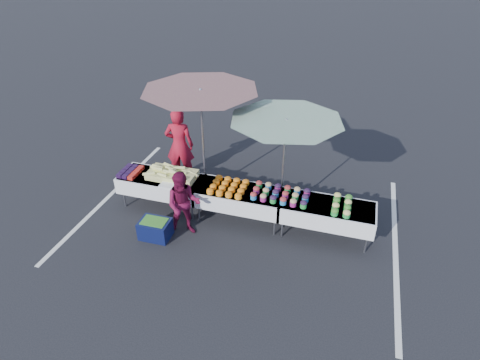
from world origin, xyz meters
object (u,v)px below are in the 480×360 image
(table_center, at_px, (240,197))
(vendor, at_px, (180,145))
(table_right, at_px, (327,212))
(umbrella_left, at_px, (201,99))
(storage_bin, at_px, (155,229))
(umbrella_right, at_px, (286,129))
(table_left, at_px, (162,183))
(customer, at_px, (183,204))

(table_center, xyz_separation_m, vendor, (-1.88, 1.18, 0.35))
(table_center, height_order, table_right, same)
(umbrella_left, xyz_separation_m, storage_bin, (-0.37, -1.85, -2.11))
(table_center, height_order, vendor, vendor)
(table_right, bearing_deg, umbrella_right, 158.20)
(umbrella_right, xyz_separation_m, storage_bin, (-2.27, -1.45, -1.87))
(table_left, bearing_deg, table_right, 0.00)
(table_left, bearing_deg, table_center, 0.00)
(table_right, distance_m, umbrella_left, 3.47)
(vendor, height_order, umbrella_left, umbrella_left)
(table_left, distance_m, table_center, 1.80)
(umbrella_left, bearing_deg, table_left, -131.47)
(vendor, bearing_deg, table_left, 81.55)
(umbrella_left, height_order, umbrella_right, umbrella_left)
(table_center, relative_size, umbrella_right, 0.73)
(table_left, xyz_separation_m, table_right, (3.60, 0.00, 0.00))
(table_right, bearing_deg, storage_bin, -162.13)
(vendor, height_order, customer, vendor)
(umbrella_right, bearing_deg, storage_bin, -147.34)
(table_left, xyz_separation_m, umbrella_right, (2.60, 0.40, 1.49))
(table_left, relative_size, umbrella_left, 0.71)
(vendor, bearing_deg, table_center, 135.69)
(umbrella_right, height_order, storage_bin, umbrella_right)
(vendor, xyz_separation_m, storage_bin, (0.41, -2.23, -0.72))
(vendor, relative_size, storage_bin, 3.02)
(table_left, distance_m, umbrella_right, 3.02)
(customer, relative_size, umbrella_left, 0.54)
(vendor, height_order, umbrella_right, umbrella_right)
(table_left, distance_m, table_right, 3.60)
(table_center, bearing_deg, vendor, 147.85)
(storage_bin, bearing_deg, table_left, 106.31)
(table_center, distance_m, umbrella_left, 2.20)
(table_center, bearing_deg, customer, -141.49)
(storage_bin, bearing_deg, table_center, 34.45)
(table_right, distance_m, umbrella_right, 1.84)
(table_right, height_order, umbrella_left, umbrella_left)
(table_right, distance_m, storage_bin, 3.45)
(table_center, bearing_deg, umbrella_right, 26.57)
(table_left, relative_size, table_right, 1.00)
(table_left, xyz_separation_m, vendor, (-0.08, 1.18, 0.35))
(customer, bearing_deg, table_center, 18.25)
(vendor, relative_size, customer, 1.31)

